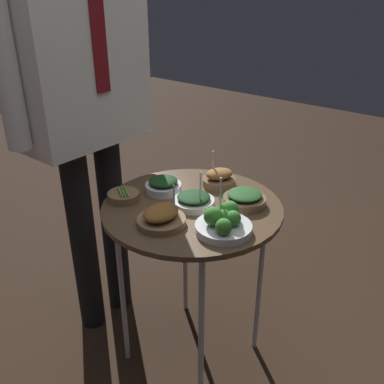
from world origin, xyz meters
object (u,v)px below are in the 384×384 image
Objects in this scene: serving_cart at (192,219)px; bowl_spinach_front_left at (244,199)px; bowl_spinach_back_left at (163,185)px; bowl_roast_back_right at (219,178)px; bowl_spinach_front_right at (193,201)px; bowl_roast_near_rim at (161,217)px; bowl_broccoli_mid_left at (224,222)px; waiter_figure at (81,78)px; bowl_asparagus_mid_right at (124,196)px.

bowl_spinach_front_left is at bearing -50.79° from serving_cart.
bowl_spinach_back_left is 0.22m from bowl_roast_back_right.
bowl_roast_near_rim is at bearing 179.14° from bowl_spinach_front_right.
bowl_spinach_front_right is at bearing 67.37° from bowl_broccoli_mid_left.
bowl_spinach_front_left is at bearing -74.42° from waiter_figure.
bowl_spinach_back_left is at bearing 83.66° from serving_cart.
bowl_broccoli_mid_left is at bearing -105.52° from bowl_spinach_back_left.
bowl_roast_back_right is at bearing -36.76° from bowl_spinach_back_left.
bowl_spinach_front_right reaches higher than bowl_spinach_back_left.
bowl_broccoli_mid_left is 0.74m from waiter_figure.
serving_cart is at bearing 74.79° from bowl_spinach_front_right.
serving_cart is 4.88× the size of bowl_spinach_front_right.
bowl_roast_back_right is at bearing 37.65° from bowl_broccoli_mid_left.
bowl_broccoli_mid_left is 0.20m from bowl_roast_near_rim.
bowl_broccoli_mid_left is at bearing -83.53° from bowl_asparagus_mid_right.
serving_cart is at bearing 1.85° from bowl_roast_near_rim.
bowl_spinach_front_right reaches higher than serving_cart.
bowl_spinach_back_left is 0.24m from bowl_roast_near_rim.
serving_cart is at bearing -83.33° from waiter_figure.
bowl_asparagus_mid_right is at bearing -104.76° from waiter_figure.
bowl_spinach_back_left is 0.85× the size of bowl_roast_near_rim.
bowl_spinach_front_right is 0.19m from bowl_broccoli_mid_left.
waiter_figure is at bearing 105.58° from bowl_spinach_front_left.
bowl_spinach_front_left is (0.28, -0.14, -0.00)m from bowl_roast_near_rim.
bowl_spinach_front_right reaches higher than bowl_asparagus_mid_right.
waiter_figure is (0.11, 0.47, 0.36)m from bowl_roast_near_rim.
bowl_broccoli_mid_left reaches higher than bowl_spinach_front_left.
bowl_spinach_back_left is at bearing 108.84° from bowl_spinach_front_left.
serving_cart is 0.08m from bowl_spinach_front_right.
bowl_spinach_front_left is (-0.07, -0.16, -0.00)m from bowl_roast_back_right.
bowl_spinach_front_left is at bearing -56.32° from bowl_asparagus_mid_right.
bowl_asparagus_mid_right is 0.87× the size of bowl_roast_back_right.
bowl_broccoli_mid_left is (0.05, -0.40, 0.02)m from bowl_asparagus_mid_right.
bowl_spinach_front_left is (0.12, -0.13, 0.00)m from bowl_spinach_front_right.
bowl_spinach_back_left is at bearing 40.39° from bowl_roast_near_rim.
serving_cart is at bearing 67.67° from bowl_broccoli_mid_left.
waiter_figure is at bearing 102.54° from bowl_spinach_back_left.
serving_cart is 4.68× the size of bowl_spinach_front_left.
bowl_roast_back_right is (0.35, 0.02, 0.00)m from bowl_roast_near_rim.
bowl_asparagus_mid_right is 0.84× the size of bowl_spinach_back_left.
bowl_spinach_back_left is 0.08× the size of waiter_figure.
bowl_asparagus_mid_right is 0.25m from bowl_spinach_front_right.
bowl_asparagus_mid_right is 0.43m from bowl_spinach_front_left.
bowl_broccoli_mid_left is at bearing -112.63° from bowl_spinach_front_right.
bowl_asparagus_mid_right reaches higher than serving_cart.
bowl_spinach_back_left is 0.75× the size of bowl_broccoli_mid_left.
serving_cart is 3.94× the size of bowl_broccoli_mid_left.
bowl_broccoli_mid_left reaches higher than bowl_spinach_back_left.
bowl_roast_back_right reaches higher than bowl_asparagus_mid_right.
bowl_roast_near_rim reaches higher than bowl_spinach_front_left.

